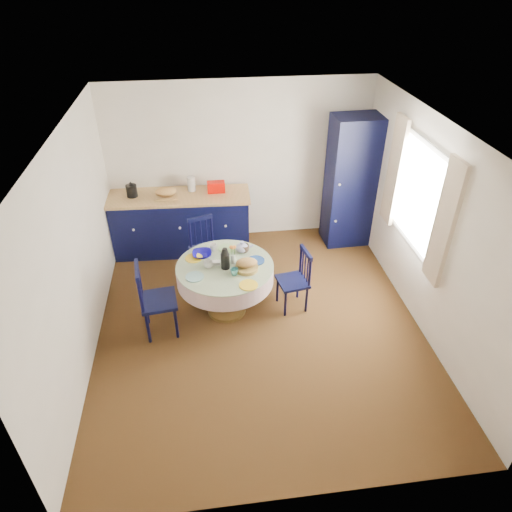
{
  "coord_description": "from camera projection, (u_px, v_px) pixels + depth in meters",
  "views": [
    {
      "loc": [
        -0.6,
        -4.3,
        3.97
      ],
      "look_at": [
        -0.02,
        0.2,
        0.91
      ],
      "focal_mm": 32.0,
      "sensor_mm": 36.0,
      "label": 1
    }
  ],
  "objects": [
    {
      "name": "cobalt_bowl",
      "position": [
        202.0,
        254.0,
        5.78
      ],
      "size": [
        0.24,
        0.24,
        0.06
      ],
      "primitive_type": "imported",
      "color": "#0C076C",
      "rests_on": "dining_table"
    },
    {
      "name": "wall_left",
      "position": [
        76.0,
        253.0,
        4.91
      ],
      "size": [
        0.02,
        4.5,
        2.5
      ],
      "primitive_type": "cube",
      "color": "white",
      "rests_on": "floor"
    },
    {
      "name": "floor",
      "position": [
        259.0,
        323.0,
        5.82
      ],
      "size": [
        4.5,
        4.5,
        0.0
      ],
      "primitive_type": "plane",
      "color": "black",
      "rests_on": "ground"
    },
    {
      "name": "chair_far",
      "position": [
        205.0,
        248.0,
        6.47
      ],
      "size": [
        0.5,
        0.48,
        0.89
      ],
      "rotation": [
        0.0,
        0.0,
        0.31
      ],
      "color": "black",
      "rests_on": "floor"
    },
    {
      "name": "dining_table",
      "position": [
        226.0,
        273.0,
        5.69
      ],
      "size": [
        1.21,
        1.21,
        1.01
      ],
      "color": "#523A17",
      "rests_on": "floor"
    },
    {
      "name": "mug_d",
      "position": [
        213.0,
        247.0,
        5.88
      ],
      "size": [
        0.1,
        0.1,
        0.09
      ],
      "primitive_type": "imported",
      "color": "silver",
      "rests_on": "dining_table"
    },
    {
      "name": "mug_a",
      "position": [
        208.0,
        264.0,
        5.56
      ],
      "size": [
        0.12,
        0.12,
        0.09
      ],
      "primitive_type": "imported",
      "color": "silver",
      "rests_on": "dining_table"
    },
    {
      "name": "mug_c",
      "position": [
        244.0,
        248.0,
        5.84
      ],
      "size": [
        0.14,
        0.14,
        0.11
      ],
      "primitive_type": "imported",
      "color": "black",
      "rests_on": "dining_table"
    },
    {
      "name": "chair_right",
      "position": [
        295.0,
        280.0,
        5.88
      ],
      "size": [
        0.42,
        0.44,
        0.85
      ],
      "rotation": [
        0.0,
        0.0,
        -1.41
      ],
      "color": "black",
      "rests_on": "floor"
    },
    {
      "name": "window",
      "position": [
        419.0,
        197.0,
        5.43
      ],
      "size": [
        0.1,
        1.74,
        1.45
      ],
      "color": "white",
      "rests_on": "wall_right"
    },
    {
      "name": "kitchen_counter",
      "position": [
        181.0,
        222.0,
        7.02
      ],
      "size": [
        2.13,
        0.75,
        1.18
      ],
      "rotation": [
        0.0,
        0.0,
        -0.05
      ],
      "color": "black",
      "rests_on": "floor"
    },
    {
      "name": "ceiling",
      "position": [
        260.0,
        132.0,
        4.43
      ],
      "size": [
        4.5,
        4.5,
        0.0
      ],
      "primitive_type": "plane",
      "rotation": [
        3.14,
        0.0,
        0.0
      ],
      "color": "white",
      "rests_on": "wall_back"
    },
    {
      "name": "wall_right",
      "position": [
        429.0,
        229.0,
        5.34
      ],
      "size": [
        0.02,
        4.5,
        2.5
      ],
      "primitive_type": "cube",
      "color": "white",
      "rests_on": "floor"
    },
    {
      "name": "pantry_cabinet",
      "position": [
        351.0,
        182.0,
        6.95
      ],
      "size": [
        0.73,
        0.54,
        2.03
      ],
      "rotation": [
        0.0,
        0.0,
        0.04
      ],
      "color": "black",
      "rests_on": "floor"
    },
    {
      "name": "wall_back",
      "position": [
        240.0,
        163.0,
        6.98
      ],
      "size": [
        4.0,
        0.02,
        2.5
      ],
      "primitive_type": "cube",
      "color": "white",
      "rests_on": "floor"
    },
    {
      "name": "chair_left",
      "position": [
        155.0,
        299.0,
        5.44
      ],
      "size": [
        0.47,
        0.49,
        0.98
      ],
      "rotation": [
        0.0,
        0.0,
        1.69
      ],
      "color": "black",
      "rests_on": "floor"
    },
    {
      "name": "mug_b",
      "position": [
        234.0,
        272.0,
        5.43
      ],
      "size": [
        0.1,
        0.1,
        0.09
      ],
      "primitive_type": "imported",
      "color": "#337570",
      "rests_on": "dining_table"
    }
  ]
}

